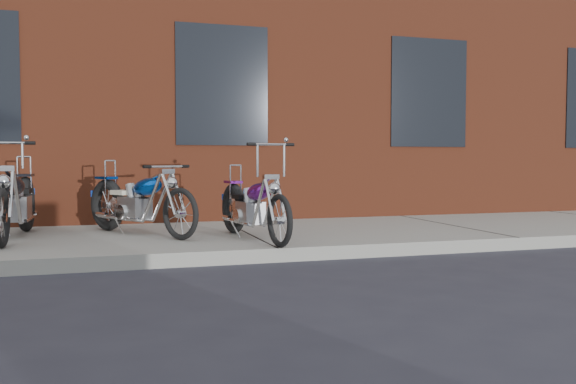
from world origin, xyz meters
name	(u,v)px	position (x,y,z in m)	size (l,w,h in m)	color
ground	(278,263)	(0.00, 0.00, 0.00)	(120.00, 120.00, 0.00)	#292832
sidewalk	(246,238)	(0.00, 1.50, 0.07)	(22.00, 3.00, 0.15)	gray
building_brick	(180,31)	(0.00, 8.00, 4.00)	(22.00, 10.00, 8.00)	maroon
chopper_purple	(253,209)	(-0.07, 0.80, 0.51)	(0.52, 1.98, 1.11)	black
chopper_blue	(139,204)	(-1.32, 1.64, 0.53)	(1.22, 1.84, 0.92)	black
chopper_third	(16,204)	(-2.73, 1.71, 0.55)	(0.54, 2.23, 1.13)	black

